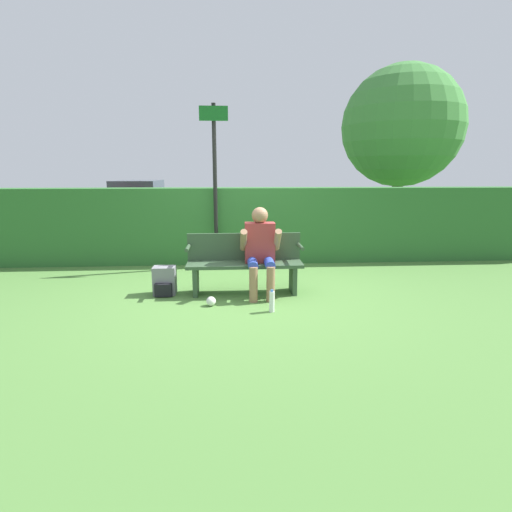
# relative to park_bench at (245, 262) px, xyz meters

# --- Properties ---
(ground_plane) EXTENTS (40.00, 40.00, 0.00)m
(ground_plane) POSITION_rel_park_bench_xyz_m (0.00, -0.06, -0.43)
(ground_plane) COLOR #4C7A38
(hedge_back) EXTENTS (12.00, 0.50, 1.37)m
(hedge_back) POSITION_rel_park_bench_xyz_m (0.00, 1.92, 0.26)
(hedge_back) COLOR #2D662D
(hedge_back) RESTS_ON ground
(park_bench) EXTENTS (1.59, 0.41, 0.82)m
(park_bench) POSITION_rel_park_bench_xyz_m (0.00, 0.00, 0.00)
(park_bench) COLOR #334C33
(park_bench) RESTS_ON ground
(person_seated) EXTENTS (0.54, 0.59, 1.20)m
(person_seated) POSITION_rel_park_bench_xyz_m (0.21, -0.11, 0.23)
(person_seated) COLOR #993333
(person_seated) RESTS_ON ground
(backpack) EXTENTS (0.31, 0.29, 0.39)m
(backpack) POSITION_rel_park_bench_xyz_m (-1.11, -0.04, -0.25)
(backpack) COLOR slate
(backpack) RESTS_ON ground
(water_bottle) EXTENTS (0.06, 0.06, 0.28)m
(water_bottle) POSITION_rel_park_bench_xyz_m (0.30, -0.83, -0.30)
(water_bottle) COLOR white
(water_bottle) RESTS_ON ground
(signpost) EXTENTS (0.48, 0.09, 2.77)m
(signpost) POSITION_rel_park_bench_xyz_m (-0.44, 1.55, 1.15)
(signpost) COLOR black
(signpost) RESTS_ON ground
(parked_car) EXTENTS (2.03, 4.56, 1.30)m
(parked_car) POSITION_rel_park_bench_xyz_m (-3.72, 10.31, 0.19)
(parked_car) COLOR maroon
(parked_car) RESTS_ON ground
(tree) EXTENTS (2.83, 2.83, 4.11)m
(tree) POSITION_rel_park_bench_xyz_m (3.92, 4.27, 2.26)
(tree) COLOR #4C3823
(tree) RESTS_ON ground
(litter_crumple) EXTENTS (0.12, 0.12, 0.12)m
(litter_crumple) POSITION_rel_park_bench_xyz_m (-0.45, -0.57, -0.37)
(litter_crumple) COLOR silver
(litter_crumple) RESTS_ON ground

